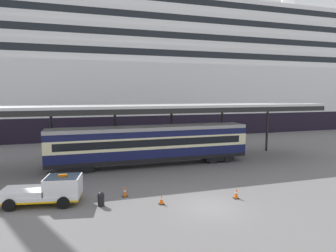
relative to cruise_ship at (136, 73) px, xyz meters
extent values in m
plane|color=slate|center=(-3.27, -42.38, -11.58)|extent=(400.00, 400.00, 0.00)
cube|color=black|center=(0.00, 0.01, -9.70)|extent=(129.75, 24.48, 3.77)
cube|color=silver|center=(0.00, 0.01, -3.41)|extent=(129.75, 24.48, 8.80)
cube|color=silver|center=(0.00, 0.01, 2.53)|extent=(119.37, 22.52, 3.08)
cube|color=black|center=(0.00, -11.20, 2.68)|extent=(114.18, 0.12, 1.11)
cube|color=silver|center=(0.00, 0.01, 5.61)|extent=(114.59, 21.62, 3.08)
cube|color=black|center=(0.00, -10.75, 5.77)|extent=(109.61, 0.12, 1.11)
cube|color=silver|center=(0.00, 0.01, 8.70)|extent=(109.82, 20.72, 3.08)
cube|color=black|center=(0.00, -10.30, 8.85)|extent=(105.04, 0.12, 1.11)
cube|color=silver|center=(0.00, 0.01, 11.78)|extent=(105.04, 19.82, 3.08)
cylinder|color=silver|center=(36.32, 0.01, 14.61)|extent=(1.00, 1.00, 2.58)
sphere|color=silver|center=(36.32, 0.01, 17.52)|extent=(3.23, 3.23, 3.23)
cube|color=silver|center=(-4.31, -29.88, -5.42)|extent=(39.16, 6.23, 0.25)
cube|color=black|center=(-4.31, -32.89, -5.79)|extent=(39.16, 0.20, 0.50)
cylinder|color=black|center=(-14.10, -27.16, -8.56)|extent=(0.28, 0.28, 6.04)
cylinder|color=black|center=(-7.57, -27.16, -8.56)|extent=(0.28, 0.28, 6.04)
cylinder|color=black|center=(-1.04, -27.16, -8.56)|extent=(0.28, 0.28, 6.04)
cylinder|color=black|center=(5.48, -27.16, -8.56)|extent=(0.28, 0.28, 6.04)
cylinder|color=black|center=(12.01, -27.16, -8.56)|extent=(0.28, 0.28, 6.04)
cube|color=black|center=(-4.31, -30.38, -10.73)|extent=(20.54, 2.80, 0.40)
cube|color=#141947|center=(-4.31, -30.38, -10.08)|extent=(20.54, 2.80, 0.90)
cube|color=beige|center=(-4.31, -30.38, -9.03)|extent=(20.54, 2.80, 1.20)
cube|color=black|center=(-4.31, -31.75, -8.98)|extent=(18.90, 0.08, 0.72)
cube|color=#141947|center=(-4.31, -30.38, -8.13)|extent=(20.54, 2.80, 0.60)
cube|color=#ADADAD|center=(-4.31, -30.38, -7.65)|extent=(20.54, 2.69, 0.36)
cube|color=black|center=(-11.70, -30.38, -11.13)|extent=(3.20, 2.35, 0.50)
cylinder|color=black|center=(-12.60, -31.55, -11.16)|extent=(0.84, 0.12, 0.84)
cylinder|color=black|center=(-10.80, -31.55, -11.16)|extent=(0.84, 0.12, 0.84)
cube|color=black|center=(3.09, -30.38, -11.13)|extent=(3.20, 2.35, 0.50)
cylinder|color=black|center=(2.19, -31.55, -11.16)|extent=(0.84, 0.12, 0.84)
cylinder|color=black|center=(3.99, -31.55, -11.16)|extent=(0.84, 0.12, 0.84)
cube|color=white|center=(-13.97, -38.54, -11.00)|extent=(5.47, 2.89, 0.36)
cube|color=#F2B20C|center=(-13.97, -38.54, -11.13)|extent=(5.47, 2.91, 0.12)
cube|color=white|center=(-12.53, -38.79, -10.27)|extent=(2.59, 2.29, 1.10)
cube|color=#19232D|center=(-12.53, -38.79, -9.92)|extent=(2.37, 2.18, 0.44)
cube|color=orange|center=(-12.53, -38.79, -9.64)|extent=(0.59, 0.30, 0.16)
cube|color=white|center=(-14.99, -38.35, -10.64)|extent=(3.20, 2.40, 0.36)
cylinder|color=black|center=(-12.15, -37.85, -11.18)|extent=(0.83, 0.39, 0.80)
cylinder|color=black|center=(-12.50, -39.82, -11.18)|extent=(0.83, 0.39, 0.80)
cylinder|color=black|center=(-15.43, -37.26, -11.18)|extent=(0.83, 0.39, 0.80)
cylinder|color=black|center=(-15.78, -39.23, -11.18)|extent=(0.83, 0.39, 0.80)
cube|color=black|center=(-6.20, -40.95, -11.56)|extent=(0.36, 0.36, 0.04)
cone|color=#EA590F|center=(-6.20, -40.95, -11.24)|extent=(0.30, 0.30, 0.61)
cylinder|color=white|center=(-6.20, -40.95, -11.21)|extent=(0.17, 0.17, 0.09)
cube|color=black|center=(-0.81, -41.48, -11.56)|extent=(0.36, 0.36, 0.04)
cone|color=#EA590F|center=(-0.81, -41.48, -11.18)|extent=(0.30, 0.30, 0.72)
cylinder|color=white|center=(-0.81, -41.48, -11.15)|extent=(0.17, 0.17, 0.10)
cube|color=black|center=(-8.34, -38.74, -11.56)|extent=(0.36, 0.36, 0.04)
cone|color=#EA590F|center=(-8.34, -38.74, -11.19)|extent=(0.30, 0.30, 0.70)
cylinder|color=white|center=(-8.34, -38.74, -11.16)|extent=(0.17, 0.17, 0.10)
cylinder|color=black|center=(-10.13, -40.07, -11.23)|extent=(0.44, 0.44, 0.70)
sphere|color=black|center=(-10.13, -40.07, -10.86)|extent=(0.48, 0.48, 0.48)
camera|label=1|loc=(-11.38, -59.22, -4.12)|focal=31.12mm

